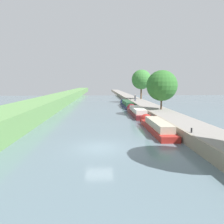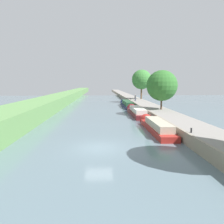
# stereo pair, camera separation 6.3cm
# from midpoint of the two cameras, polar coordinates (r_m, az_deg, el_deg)

# --- Properties ---
(ground_plane) EXTENTS (160.00, 160.00, 0.00)m
(ground_plane) POSITION_cam_midpoint_polar(r_m,az_deg,el_deg) (19.03, -3.53, -9.75)
(ground_plane) COLOR slate
(right_towpath) EXTENTS (4.14, 260.00, 1.17)m
(right_towpath) POSITION_cam_midpoint_polar(r_m,az_deg,el_deg) (21.46, 25.69, -6.87)
(right_towpath) COLOR gray
(right_towpath) RESTS_ON ground_plane
(stone_quay) EXTENTS (0.25, 260.00, 1.22)m
(stone_quay) POSITION_cam_midpoint_polar(r_m,az_deg,el_deg) (20.50, 20.27, -7.17)
(stone_quay) COLOR gray
(stone_quay) RESTS_ON ground_plane
(narrowboat_red) EXTENTS (1.95, 11.18, 2.04)m
(narrowboat_red) POSITION_cam_midpoint_polar(r_m,az_deg,el_deg) (26.15, 11.90, -3.73)
(narrowboat_red) COLOR maroon
(narrowboat_red) RESTS_ON ground_plane
(narrowboat_maroon) EXTENTS (2.18, 12.46, 2.14)m
(narrowboat_maroon) POSITION_cam_midpoint_polar(r_m,az_deg,el_deg) (38.72, 6.69, 0.17)
(narrowboat_maroon) COLOR maroon
(narrowboat_maroon) RESTS_ON ground_plane
(narrowboat_navy) EXTENTS (1.99, 14.41, 2.11)m
(narrowboat_navy) POSITION_cam_midpoint_polar(r_m,az_deg,el_deg) (52.32, 4.05, 2.21)
(narrowboat_navy) COLOR #141E42
(narrowboat_navy) RESTS_ON ground_plane
(tree_rightbank_midnear) EXTENTS (5.33, 5.33, 6.83)m
(tree_rightbank_midnear) POSITION_cam_midpoint_polar(r_m,az_deg,el_deg) (37.47, 13.52, 7.02)
(tree_rightbank_midnear) COLOR #4C3828
(tree_rightbank_midnear) RESTS_ON right_towpath
(tree_rightbank_midfar) EXTENTS (5.64, 5.64, 8.45)m
(tree_rightbank_midfar) POSITION_cam_midpoint_polar(r_m,az_deg,el_deg) (61.54, 8.12, 8.78)
(tree_rightbank_midfar) COLOR brown
(tree_rightbank_midfar) RESTS_ON right_towpath
(person_walking) EXTENTS (0.34, 0.34, 1.66)m
(person_walking) POSITION_cam_midpoint_polar(r_m,az_deg,el_deg) (54.04, 6.41, 3.91)
(person_walking) COLOR #282D42
(person_walking) RESTS_ON right_towpath
(mooring_bollard_near) EXTENTS (0.16, 0.16, 0.45)m
(mooring_bollard_near) POSITION_cam_midpoint_polar(r_m,az_deg,el_deg) (20.90, 20.94, -4.70)
(mooring_bollard_near) COLOR black
(mooring_bollard_near) RESTS_ON right_towpath
(mooring_bollard_far) EXTENTS (0.16, 0.16, 0.45)m
(mooring_bollard_far) POSITION_cam_midpoint_polar(r_m,az_deg,el_deg) (58.82, 5.17, 3.61)
(mooring_bollard_far) COLOR black
(mooring_bollard_far) RESTS_ON right_towpath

